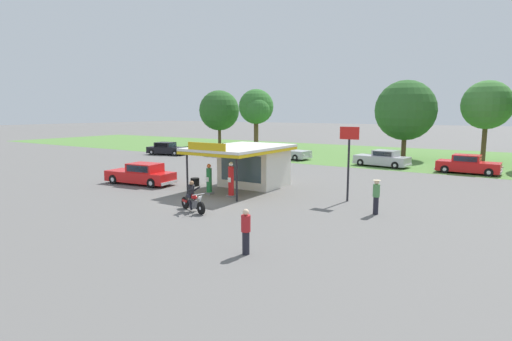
{
  "coord_description": "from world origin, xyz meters",
  "views": [
    {
      "loc": [
        14.66,
        -17.53,
        5.06
      ],
      "look_at": [
        0.98,
        3.65,
        1.4
      ],
      "focal_mm": 28.53,
      "sensor_mm": 36.0,
      "label": 1
    }
  ],
  "objects_px": {
    "bystander_standing_back_lot": "(246,231)",
    "gas_pump_nearside": "(209,180)",
    "parked_car_back_row_centre_left": "(382,159)",
    "gas_pump_offside": "(231,181)",
    "parked_car_back_row_centre_right": "(286,152)",
    "parked_car_back_row_far_left": "(231,151)",
    "spare_tire_stack": "(195,182)",
    "motorcycle_with_rider": "(192,199)",
    "featured_classic_sedan": "(141,175)",
    "parked_car_back_row_far_right": "(167,149)",
    "roadside_pole_sign": "(349,150)",
    "parked_car_back_row_centre": "(468,165)",
    "bystander_leaning_by_kiosk": "(376,196)"
  },
  "relations": [
    {
      "from": "bystander_standing_back_lot",
      "to": "gas_pump_nearside",
      "type": "bearing_deg",
      "value": 136.07
    },
    {
      "from": "parked_car_back_row_centre_left",
      "to": "gas_pump_offside",
      "type": "bearing_deg",
      "value": -101.36
    },
    {
      "from": "parked_car_back_row_centre_right",
      "to": "parked_car_back_row_far_left",
      "type": "bearing_deg",
      "value": -167.85
    },
    {
      "from": "spare_tire_stack",
      "to": "parked_car_back_row_centre_left",
      "type": "bearing_deg",
      "value": 64.89
    },
    {
      "from": "spare_tire_stack",
      "to": "motorcycle_with_rider",
      "type": "bearing_deg",
      "value": -49.63
    },
    {
      "from": "gas_pump_nearside",
      "to": "spare_tire_stack",
      "type": "relative_size",
      "value": 3.12
    },
    {
      "from": "featured_classic_sedan",
      "to": "spare_tire_stack",
      "type": "relative_size",
      "value": 8.99
    },
    {
      "from": "parked_car_back_row_far_left",
      "to": "parked_car_back_row_far_right",
      "type": "height_order",
      "value": "parked_car_back_row_far_right"
    },
    {
      "from": "spare_tire_stack",
      "to": "parked_car_back_row_far_right",
      "type": "bearing_deg",
      "value": 140.02
    },
    {
      "from": "motorcycle_with_rider",
      "to": "parked_car_back_row_far_right",
      "type": "relative_size",
      "value": 0.41
    },
    {
      "from": "bystander_standing_back_lot",
      "to": "roadside_pole_sign",
      "type": "height_order",
      "value": "roadside_pole_sign"
    },
    {
      "from": "parked_car_back_row_far_left",
      "to": "bystander_standing_back_lot",
      "type": "bearing_deg",
      "value": -52.63
    },
    {
      "from": "featured_classic_sedan",
      "to": "parked_car_back_row_centre_right",
      "type": "bearing_deg",
      "value": 86.85
    },
    {
      "from": "parked_car_back_row_centre_left",
      "to": "spare_tire_stack",
      "type": "distance_m",
      "value": 18.83
    },
    {
      "from": "parked_car_back_row_centre",
      "to": "spare_tire_stack",
      "type": "bearing_deg",
      "value": -132.44
    },
    {
      "from": "gas_pump_nearside",
      "to": "parked_car_back_row_far_left",
      "type": "xyz_separation_m",
      "value": [
        -11.55,
        17.9,
        -0.19
      ]
    },
    {
      "from": "parked_car_back_row_centre_right",
      "to": "parked_car_back_row_centre_left",
      "type": "bearing_deg",
      "value": -3.62
    },
    {
      "from": "parked_car_back_row_centre_right",
      "to": "bystander_standing_back_lot",
      "type": "distance_m",
      "value": 30.03
    },
    {
      "from": "motorcycle_with_rider",
      "to": "bystander_leaning_by_kiosk",
      "type": "height_order",
      "value": "bystander_leaning_by_kiosk"
    },
    {
      "from": "gas_pump_offside",
      "to": "spare_tire_stack",
      "type": "relative_size",
      "value": 3.5
    },
    {
      "from": "parked_car_back_row_centre_left",
      "to": "spare_tire_stack",
      "type": "xyz_separation_m",
      "value": [
        -7.99,
        -17.04,
        -0.43
      ]
    },
    {
      "from": "gas_pump_nearside",
      "to": "bystander_leaning_by_kiosk",
      "type": "bearing_deg",
      "value": 2.85
    },
    {
      "from": "roadside_pole_sign",
      "to": "gas_pump_offside",
      "type": "bearing_deg",
      "value": -157.36
    },
    {
      "from": "gas_pump_nearside",
      "to": "parked_car_back_row_centre_left",
      "type": "relative_size",
      "value": 0.36
    },
    {
      "from": "roadside_pole_sign",
      "to": "gas_pump_nearside",
      "type": "bearing_deg",
      "value": -161.8
    },
    {
      "from": "motorcycle_with_rider",
      "to": "parked_car_back_row_far_left",
      "type": "xyz_separation_m",
      "value": [
        -13.72,
        21.88,
        0.01
      ]
    },
    {
      "from": "parked_car_back_row_centre_right",
      "to": "parked_car_back_row_far_right",
      "type": "distance_m",
      "value": 14.44
    },
    {
      "from": "parked_car_back_row_far_right",
      "to": "bystander_standing_back_lot",
      "type": "relative_size",
      "value": 3.12
    },
    {
      "from": "bystander_standing_back_lot",
      "to": "parked_car_back_row_far_right",
      "type": "bearing_deg",
      "value": 139.48
    },
    {
      "from": "bystander_leaning_by_kiosk",
      "to": "spare_tire_stack",
      "type": "relative_size",
      "value": 2.91
    },
    {
      "from": "parked_car_back_row_far_left",
      "to": "roadside_pole_sign",
      "type": "relative_size",
      "value": 1.33
    },
    {
      "from": "gas_pump_offside",
      "to": "motorcycle_with_rider",
      "type": "bearing_deg",
      "value": -83.1
    },
    {
      "from": "parked_car_back_row_centre_left",
      "to": "roadside_pole_sign",
      "type": "bearing_deg",
      "value": -80.97
    },
    {
      "from": "roadside_pole_sign",
      "to": "featured_classic_sedan",
      "type": "bearing_deg",
      "value": -169.61
    },
    {
      "from": "bystander_standing_back_lot",
      "to": "bystander_leaning_by_kiosk",
      "type": "xyz_separation_m",
      "value": [
        2.19,
        8.23,
        0.07
      ]
    },
    {
      "from": "motorcycle_with_rider",
      "to": "parked_car_back_row_far_left",
      "type": "bearing_deg",
      "value": 122.09
    },
    {
      "from": "gas_pump_offside",
      "to": "parked_car_back_row_centre_left",
      "type": "height_order",
      "value": "gas_pump_offside"
    },
    {
      "from": "parked_car_back_row_centre_left",
      "to": "bystander_standing_back_lot",
      "type": "relative_size",
      "value": 3.16
    },
    {
      "from": "motorcycle_with_rider",
      "to": "parked_car_back_row_centre_left",
      "type": "distance_m",
      "value": 22.83
    },
    {
      "from": "parked_car_back_row_far_left",
      "to": "motorcycle_with_rider",
      "type": "bearing_deg",
      "value": -57.91
    },
    {
      "from": "roadside_pole_sign",
      "to": "spare_tire_stack",
      "type": "distance_m",
      "value": 10.91
    },
    {
      "from": "motorcycle_with_rider",
      "to": "gas_pump_offside",
      "type": "bearing_deg",
      "value": 96.9
    },
    {
      "from": "motorcycle_with_rider",
      "to": "roadside_pole_sign",
      "type": "bearing_deg",
      "value": 48.67
    },
    {
      "from": "featured_classic_sedan",
      "to": "spare_tire_stack",
      "type": "bearing_deg",
      "value": 23.25
    },
    {
      "from": "spare_tire_stack",
      "to": "parked_car_back_row_centre",
      "type": "bearing_deg",
      "value": 47.56
    },
    {
      "from": "parked_car_back_row_centre_right",
      "to": "spare_tire_stack",
      "type": "bearing_deg",
      "value": -81.82
    },
    {
      "from": "bystander_standing_back_lot",
      "to": "spare_tire_stack",
      "type": "relative_size",
      "value": 2.77
    },
    {
      "from": "parked_car_back_row_far_left",
      "to": "bystander_standing_back_lot",
      "type": "height_order",
      "value": "bystander_standing_back_lot"
    },
    {
      "from": "gas_pump_offside",
      "to": "parked_car_back_row_centre_left",
      "type": "relative_size",
      "value": 0.4
    },
    {
      "from": "motorcycle_with_rider",
      "to": "parked_car_back_row_centre_right",
      "type": "bearing_deg",
      "value": 107.35
    }
  ]
}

